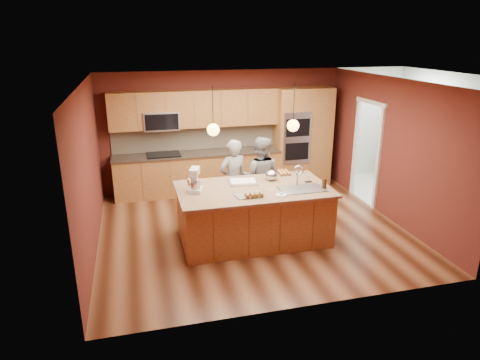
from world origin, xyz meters
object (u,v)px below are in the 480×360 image
object	(u,v)px
person_right	(260,177)
stand_mixer	(195,182)
island	(254,213)
mixing_bowl	(272,175)
person_left	(233,180)

from	to	relation	value
person_right	stand_mixer	size ratio (longest dim) A/B	3.97
island	mixing_bowl	size ratio (longest dim) A/B	11.34
island	mixing_bowl	bearing A→B (deg)	38.47
person_left	island	bearing A→B (deg)	82.86
island	person_left	size ratio (longest dim) A/B	1.64
person_left	person_right	size ratio (longest dim) A/B	0.99
person_left	person_right	bearing A→B (deg)	164.58
person_right	mixing_bowl	world-z (taller)	person_right
mixing_bowl	island	bearing A→B (deg)	-141.53
stand_mixer	island	bearing A→B (deg)	13.33
person_left	person_right	world-z (taller)	person_right
person_left	mixing_bowl	xyz separation A→B (m)	(0.56, -0.65, 0.26)
person_left	person_right	distance (m)	0.54
person_right	stand_mixer	bearing A→B (deg)	54.98
island	person_right	xyz separation A→B (m)	(0.40, 0.98, 0.31)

